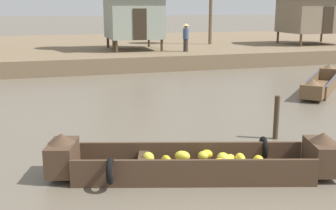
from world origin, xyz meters
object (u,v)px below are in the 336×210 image
(fishing_skiff_distant, at_px, (321,83))
(mooring_post, at_px, (276,117))
(stilt_house_mid_left, at_px, (133,14))
(vendor_person, at_px, (186,36))
(stilt_house_mid_right, at_px, (314,13))
(banana_boat, at_px, (193,162))

(fishing_skiff_distant, distance_m, mooring_post, 7.62)
(stilt_house_mid_left, bearing_deg, vendor_person, -37.24)
(stilt_house_mid_right, height_order, mooring_post, stilt_house_mid_right)
(banana_boat, height_order, fishing_skiff_distant, banana_boat)
(stilt_house_mid_left, height_order, stilt_house_mid_right, stilt_house_mid_left)
(vendor_person, xyz_separation_m, mooring_post, (-2.41, -14.40, -1.18))
(banana_boat, bearing_deg, mooring_post, 30.95)
(mooring_post, bearing_deg, stilt_house_mid_right, 52.70)
(stilt_house_mid_right, bearing_deg, vendor_person, -167.51)
(stilt_house_mid_right, bearing_deg, stilt_house_mid_left, -179.01)
(banana_boat, xyz_separation_m, stilt_house_mid_left, (2.72, 18.27, 2.71))
(fishing_skiff_distant, distance_m, stilt_house_mid_right, 13.74)
(fishing_skiff_distant, relative_size, mooring_post, 3.83)
(mooring_post, bearing_deg, vendor_person, 80.49)
(banana_boat, relative_size, fishing_skiff_distant, 1.32)
(vendor_person, distance_m, mooring_post, 14.65)
(fishing_skiff_distant, height_order, stilt_house_mid_left, stilt_house_mid_left)
(stilt_house_mid_right, relative_size, vendor_person, 2.91)
(fishing_skiff_distant, xyz_separation_m, stilt_house_mid_right, (7.34, 11.29, 2.74))
(banana_boat, height_order, stilt_house_mid_left, stilt_house_mid_left)
(vendor_person, relative_size, mooring_post, 1.40)
(fishing_skiff_distant, bearing_deg, stilt_house_mid_right, 56.95)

